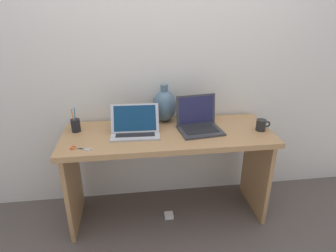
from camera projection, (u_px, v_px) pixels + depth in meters
name	position (u px, v px, depth m)	size (l,w,h in m)	color
ground_plane	(168.00, 212.00, 2.41)	(6.00, 6.00, 0.00)	#564C47
back_wall	(163.00, 60.00, 2.22)	(4.40, 0.04, 2.40)	silver
desk	(168.00, 151.00, 2.17)	(1.53, 0.57, 0.74)	#AD7F51
laptop_left	(135.00, 127.00, 2.07)	(0.35, 0.23, 0.20)	#B2B2B7
laptop_right	(198.00, 121.00, 2.14)	(0.33, 0.29, 0.25)	#333338
green_vase	(164.00, 106.00, 2.26)	(0.19, 0.19, 0.30)	slate
coffee_mug	(261.00, 125.00, 2.13)	(0.11, 0.07, 0.08)	black
pen_cup	(76.00, 125.00, 2.11)	(0.07, 0.07, 0.18)	black
scissors	(77.00, 148.00, 1.88)	(0.15, 0.08, 0.01)	#B7B7BC
power_brick	(169.00, 215.00, 2.35)	(0.07, 0.07, 0.03)	white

